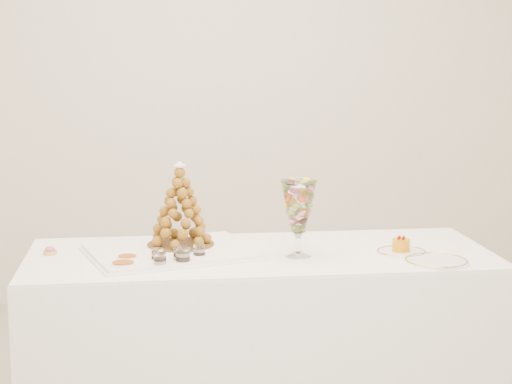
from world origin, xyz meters
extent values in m
cube|color=silver|center=(0.00, 2.00, 1.40)|extent=(4.50, 0.04, 2.80)
cube|color=silver|center=(0.00, -2.00, 1.40)|extent=(4.50, 0.04, 2.80)
cube|color=white|center=(0.07, 0.12, 0.36)|extent=(1.95, 0.78, 0.73)
cube|color=white|center=(0.07, 0.12, 0.73)|extent=(1.94, 0.78, 0.01)
cube|color=white|center=(-0.29, 0.14, 0.75)|extent=(0.76, 0.65, 0.02)
cylinder|color=white|center=(0.22, 0.04, 0.75)|extent=(0.11, 0.11, 0.02)
cylinder|color=white|center=(0.22, 0.04, 0.79)|extent=(0.02, 0.02, 0.08)
sphere|color=white|center=(0.22, 0.04, 0.83)|extent=(0.04, 0.04, 0.04)
cylinder|color=white|center=(0.66, 0.03, 0.74)|extent=(0.21, 0.21, 0.01)
cylinder|color=white|center=(0.75, -0.14, 0.74)|extent=(0.25, 0.25, 0.01)
cylinder|color=tan|center=(-0.79, 0.20, 0.75)|extent=(0.06, 0.06, 0.02)
ellipsoid|color=#C75181|center=(-0.79, 0.20, 0.76)|extent=(0.04, 0.04, 0.02)
cylinder|color=white|center=(-0.35, -0.02, 0.77)|extent=(0.05, 0.05, 0.06)
cylinder|color=white|center=(-0.27, -0.04, 0.77)|extent=(0.05, 0.05, 0.07)
cylinder|color=white|center=(-0.19, 0.03, 0.77)|extent=(0.06, 0.06, 0.07)
cylinder|color=white|center=(-0.35, -0.10, 0.77)|extent=(0.05, 0.05, 0.06)
cylinder|color=white|center=(-0.26, -0.06, 0.78)|extent=(0.07, 0.07, 0.08)
cylinder|color=white|center=(-0.47, 0.02, 0.75)|extent=(0.08, 0.08, 0.03)
cylinder|color=white|center=(-0.49, -0.10, 0.75)|extent=(0.09, 0.09, 0.03)
cylinder|color=brown|center=(-0.25, 0.22, 0.76)|extent=(0.28, 0.28, 0.01)
cone|color=#885614|center=(-0.25, 0.22, 0.94)|extent=(0.30, 0.30, 0.34)
sphere|color=white|center=(-0.25, 0.22, 1.10)|extent=(0.03, 0.03, 0.03)
cylinder|color=orange|center=(0.66, 0.04, 0.77)|extent=(0.07, 0.07, 0.05)
sphere|color=#8B0C05|center=(0.67, 0.04, 0.81)|extent=(0.01, 0.01, 0.01)
sphere|color=#8B0C05|center=(0.65, 0.05, 0.81)|extent=(0.01, 0.01, 0.01)
sphere|color=#8B0C05|center=(0.64, 0.03, 0.81)|extent=(0.01, 0.01, 0.01)
sphere|color=#8B0C05|center=(0.66, 0.02, 0.81)|extent=(0.01, 0.01, 0.01)
camera|label=1|loc=(-0.39, -3.33, 1.58)|focal=60.00mm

